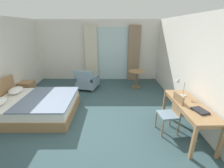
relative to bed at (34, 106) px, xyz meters
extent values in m
cube|color=#334C51|center=(1.56, -0.37, -0.33)|extent=(6.03, 7.83, 0.10)
cube|color=silver|center=(1.56, 3.29, 1.06)|extent=(5.63, 0.12, 2.67)
cube|color=silver|center=(4.32, -0.37, 1.06)|extent=(0.12, 7.43, 2.67)
cube|color=silver|center=(2.20, 3.21, 0.90)|extent=(1.47, 0.02, 2.35)
cube|color=beige|center=(1.25, 3.11, 0.95)|extent=(0.55, 0.10, 2.44)
cube|color=#897056|center=(3.16, 3.11, 0.95)|extent=(0.52, 0.10, 2.44)
cube|color=#9E754C|center=(0.07, 0.00, -0.14)|extent=(2.09, 1.66, 0.27)
cube|color=white|center=(0.07, 0.00, 0.10)|extent=(2.02, 1.61, 0.23)
cube|color=slate|center=(0.41, 0.00, 0.23)|extent=(1.38, 1.64, 0.03)
ellipsoid|color=white|center=(-0.68, 0.39, 0.30)|extent=(0.36, 0.51, 0.17)
cube|color=#9E754C|center=(-0.89, 1.31, -0.02)|extent=(0.48, 0.44, 0.52)
cube|color=olive|center=(-0.89, 1.09, 0.09)|extent=(0.41, 0.01, 0.12)
cube|color=#9E754C|center=(3.90, -0.80, 0.46)|extent=(0.61, 1.61, 0.04)
cube|color=#9E754C|center=(3.90, -0.80, 0.41)|extent=(0.56, 1.53, 0.08)
cube|color=#9E754C|center=(4.17, -1.56, 0.09)|extent=(0.06, 0.06, 0.72)
cube|color=#9E754C|center=(4.14, -0.03, 0.09)|extent=(0.06, 0.06, 0.72)
cube|color=#9E754C|center=(3.66, -1.57, 0.09)|extent=(0.06, 0.06, 0.72)
cube|color=#9E754C|center=(3.63, -0.04, 0.09)|extent=(0.06, 0.06, 0.72)
cube|color=gray|center=(3.48, -0.74, 0.17)|extent=(0.47, 0.46, 0.04)
cube|color=#9E754C|center=(3.67, -0.72, 0.43)|extent=(0.09, 0.39, 0.49)
cylinder|color=#9E754C|center=(3.26, -0.59, -0.06)|extent=(0.04, 0.04, 0.42)
cylinder|color=#9E754C|center=(3.31, -0.95, -0.06)|extent=(0.04, 0.04, 0.42)
cylinder|color=#9E754C|center=(3.64, -0.54, -0.06)|extent=(0.04, 0.04, 0.42)
cylinder|color=#9E754C|center=(3.69, -0.90, -0.06)|extent=(0.04, 0.04, 0.42)
cylinder|color=#B7B2A8|center=(3.92, -0.38, 0.49)|extent=(0.16, 0.16, 0.02)
cylinder|color=#B7B2A8|center=(3.92, -0.38, 0.67)|extent=(0.02, 0.02, 0.35)
cone|color=#B7B2A8|center=(3.78, -0.34, 0.88)|extent=(0.15, 0.12, 0.16)
cube|color=#232328|center=(3.94, -1.13, 0.50)|extent=(0.28, 0.34, 0.04)
cube|color=gray|center=(1.21, 1.97, -0.03)|extent=(0.91, 0.95, 0.28)
cube|color=gray|center=(1.13, 1.64, 0.33)|extent=(0.75, 0.29, 0.44)
cube|color=gray|center=(1.52, 1.90, 0.19)|extent=(0.29, 0.80, 0.16)
cube|color=gray|center=(0.90, 2.05, 0.19)|extent=(0.29, 0.80, 0.16)
cylinder|color=#4C3D2D|center=(1.59, 2.23, -0.23)|extent=(0.04, 0.04, 0.10)
cylinder|color=#4C3D2D|center=(0.99, 2.38, -0.23)|extent=(0.04, 0.04, 0.10)
cylinder|color=#4C3D2D|center=(1.43, 1.57, -0.23)|extent=(0.04, 0.04, 0.10)
cylinder|color=#4C3D2D|center=(0.83, 1.72, -0.23)|extent=(0.04, 0.04, 0.10)
cylinder|color=#9E754C|center=(3.17, 2.12, 0.41)|extent=(0.66, 0.66, 0.03)
cylinder|color=brown|center=(3.17, 2.12, 0.06)|extent=(0.07, 0.07, 0.67)
cylinder|color=brown|center=(3.17, 2.12, -0.26)|extent=(0.36, 0.36, 0.02)
camera|label=1|loc=(2.18, -3.83, 2.07)|focal=24.69mm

